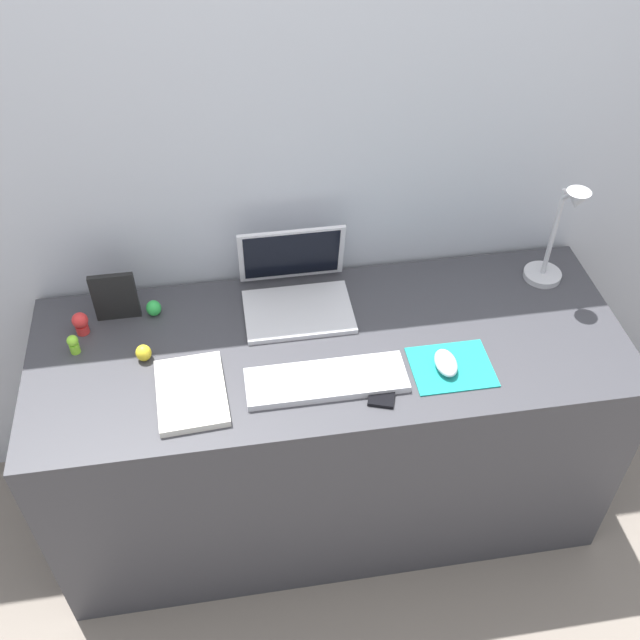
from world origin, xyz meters
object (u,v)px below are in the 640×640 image
cell_phone (383,387)px  toy_figurine_red (81,323)px  notebook_pad (191,393)px  toy_figurine_lime (73,344)px  toy_figurine_purple (111,309)px  mouse (446,363)px  picture_frame (115,297)px  desk_lamp (558,238)px  keyboard (326,380)px  toy_figurine_yellow (144,353)px  toy_figurine_green (154,308)px  laptop (295,286)px

cell_phone → toy_figurine_red: bearing=175.6°
notebook_pad → toy_figurine_lime: (-0.30, 0.20, 0.02)m
toy_figurine_red → toy_figurine_purple: (0.07, 0.06, -0.02)m
mouse → toy_figurine_lime: size_ratio=1.69×
notebook_pad → picture_frame: (-0.19, 0.32, 0.06)m
desk_lamp → notebook_pad: desk_lamp is taller
notebook_pad → picture_frame: picture_frame is taller
toy_figurine_red → toy_figurine_lime: toy_figurine_red is taller
cell_phone → keyboard: bearing=-177.8°
toy_figurine_lime → toy_figurine_yellow: size_ratio=1.24×
notebook_pad → toy_figurine_purple: size_ratio=6.54×
toy_figurine_lime → toy_figurine_green: bearing=29.3°
picture_frame → toy_figurine_lime: size_ratio=2.64×
toy_figurine_green → toy_figurine_purple: (-0.12, 0.02, -0.00)m
toy_figurine_yellow → toy_figurine_green: (0.03, 0.17, 0.00)m
laptop → toy_figurine_lime: (-0.60, -0.11, -0.02)m
laptop → cell_phone: 0.41m
cell_phone → toy_figurine_lime: (-0.78, 0.25, 0.03)m
cell_phone → toy_figurine_red: size_ratio=1.92×
picture_frame → toy_figurine_yellow: picture_frame is taller
laptop → toy_figurine_yellow: laptop is taller
desk_lamp → toy_figurine_red: (-1.32, 0.00, -0.13)m
notebook_pad → toy_figurine_yellow: size_ratio=5.24×
toy_figurine_lime → toy_figurine_green: toy_figurine_lime is taller
toy_figurine_green → toy_figurine_yellow: bearing=-98.3°
desk_lamp → toy_figurine_red: 1.33m
laptop → toy_figurine_purple: bearing=177.3°
picture_frame → toy_figurine_green: 0.11m
keyboard → toy_figurine_purple: size_ratio=11.17×
toy_figurine_yellow → notebook_pad: bearing=-51.0°
notebook_pad → toy_figurine_lime: size_ratio=4.23×
keyboard → toy_figurine_yellow: 0.48m
desk_lamp → toy_figurine_yellow: desk_lamp is taller
cell_phone → notebook_pad: notebook_pad is taller
cell_phone → picture_frame: 0.77m
mouse → desk_lamp: (0.38, 0.28, 0.14)m
toy_figurine_lime → desk_lamp: bearing=3.1°
laptop → toy_figurine_red: size_ratio=4.50×
notebook_pad → picture_frame: size_ratio=1.60×
notebook_pad → toy_figurine_red: (-0.29, 0.27, 0.03)m
desk_lamp → notebook_pad: (-1.04, -0.27, -0.15)m
laptop → cell_phone: size_ratio=2.34×
keyboard → mouse: mouse is taller
toy_figurine_yellow → toy_figurine_purple: bearing=115.7°
cell_phone → desk_lamp: size_ratio=0.36×
mouse → toy_figurine_purple: (-0.86, 0.35, -0.00)m
toy_figurine_lime → toy_figurine_yellow: 0.19m
notebook_pad → toy_figurine_yellow: toy_figurine_yellow is taller
laptop → toy_figurine_lime: 0.61m
toy_figurine_lime → toy_figurine_red: bearing=79.0°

